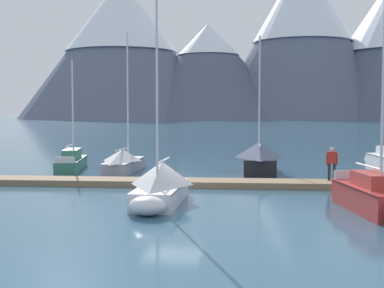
{
  "coord_description": "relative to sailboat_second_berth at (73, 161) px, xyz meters",
  "views": [
    {
      "loc": [
        4.08,
        -22.64,
        3.88
      ],
      "look_at": [
        0.0,
        6.0,
        2.0
      ],
      "focal_mm": 49.71,
      "sensor_mm": 36.0,
      "label": 1
    }
  ],
  "objects": [
    {
      "name": "mountain_shoulder_ridge",
      "position": [
        26.73,
        199.31,
        36.09
      ],
      "size": [
        75.55,
        75.55,
        68.71
      ],
      "color": "slate",
      "rests_on": "ground"
    },
    {
      "name": "ground_plane",
      "position": [
        8.42,
        -10.23,
        -0.53
      ],
      "size": [
        700.0,
        700.0,
        0.0
      ],
      "primitive_type": "plane",
      "color": "#335B75"
    },
    {
      "name": "sailboat_far_berth",
      "position": [
        11.99,
        0.15,
        0.35
      ],
      "size": [
        2.28,
        6.2,
        8.41
      ],
      "color": "black",
      "rests_on": "ground"
    },
    {
      "name": "person_on_dock",
      "position": [
        15.74,
        -5.43,
        0.74
      ],
      "size": [
        0.58,
        0.28,
        1.69
      ],
      "color": "#232328",
      "rests_on": "dock"
    },
    {
      "name": "mountain_west_summit",
      "position": [
        -50.29,
        192.16,
        31.46
      ],
      "size": [
        87.79,
        87.79,
        60.08
      ],
      "color": "slate",
      "rests_on": "ground"
    },
    {
      "name": "sailboat_second_berth",
      "position": [
        0.0,
        0.0,
        0.0
      ],
      "size": [
        2.69,
        7.0,
        7.1
      ],
      "color": "#336B56",
      "rests_on": "ground"
    },
    {
      "name": "sailboat_outer_slip",
      "position": [
        16.56,
        -12.56,
        0.1
      ],
      "size": [
        2.64,
        5.84,
        8.27
      ],
      "color": "#B2332D",
      "rests_on": "ground"
    },
    {
      "name": "dock",
      "position": [
        8.42,
        -6.23,
        -0.38
      ],
      "size": [
        27.93,
        3.32,
        0.3
      ],
      "color": "#846B4C",
      "rests_on": "ground"
    },
    {
      "name": "sailboat_mid_dock_port",
      "position": [
        3.65,
        -0.57,
        0.17
      ],
      "size": [
        1.8,
        6.58,
        8.78
      ],
      "color": "#93939E",
      "rests_on": "ground"
    },
    {
      "name": "sailboat_mid_dock_starboard",
      "position": [
        8.15,
        -11.52,
        0.29
      ],
      "size": [
        1.95,
        5.67,
        8.83
      ],
      "color": "silver",
      "rests_on": "ground"
    },
    {
      "name": "mountain_central_massif",
      "position": [
        -12.48,
        191.84,
        20.08
      ],
      "size": [
        74.3,
        74.3,
        40.2
      ],
      "color": "#4C566B",
      "rests_on": "ground"
    }
  ]
}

